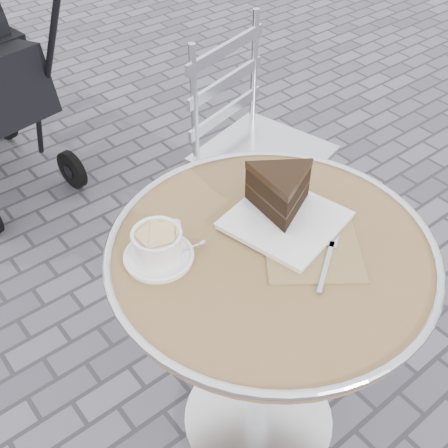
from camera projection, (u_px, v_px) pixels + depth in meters
ground at (258, 421)px, 1.69m from camera, size 80.00×80.00×0.00m
cafe_table at (268, 298)px, 1.31m from camera, size 0.72×0.72×0.74m
cappuccino_set at (159, 247)px, 1.16m from camera, size 0.17×0.14×0.07m
cake_plate_set at (283, 198)px, 1.24m from camera, size 0.28×0.37×0.12m
bistro_chair at (243, 124)px, 1.93m from camera, size 0.47×0.47×0.87m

